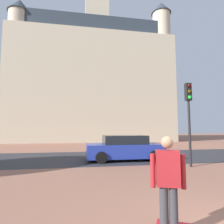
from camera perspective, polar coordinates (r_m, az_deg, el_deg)
The scene contains 6 objects.
ground_plane at distance 12.88m, azimuth 1.53°, elevation -13.60°, with size 120.00×120.00×0.00m, color #93604C.
street_asphalt_strip at distance 12.81m, azimuth 1.60°, elevation -13.64°, with size 120.00×6.26×0.00m, color #2D2D33.
landmark_building at distance 33.14m, azimuth -5.95°, elevation 9.11°, with size 24.97×13.62×36.57m.
person_skater at distance 3.62m, azimuth 16.86°, elevation -19.41°, with size 0.58×0.37×1.73m.
car_blue at distance 11.43m, azimuth 3.92°, elevation -11.04°, with size 4.59×2.05×1.48m.
traffic_light_pole at distance 10.19m, azimuth 22.61°, elevation 1.33°, with size 0.28×0.34×4.21m.
Camera 1 is at (-2.42, -2.51, 1.86)m, focal length 29.65 mm.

